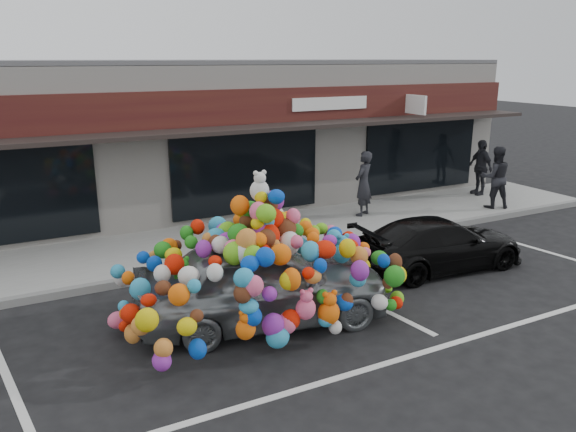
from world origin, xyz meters
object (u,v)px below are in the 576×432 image
pedestrian_a (363,184)px  pedestrian_c (480,167)px  toy_car (263,272)px  pedestrian_b (495,177)px  black_sedan (439,244)px

pedestrian_a → pedestrian_c: (4.73, 0.34, -0.02)m
toy_car → pedestrian_b: toy_car is taller
toy_car → pedestrian_b: (8.96, 3.31, 0.15)m
toy_car → black_sedan: bearing=-71.8°
pedestrian_b → pedestrian_c: bearing=-96.9°
black_sedan → pedestrian_c: pedestrian_c is taller
pedestrian_a → pedestrian_b: 4.00m
toy_car → pedestrian_c: (9.83, 4.73, 0.12)m
toy_car → pedestrian_a: (5.11, 4.39, 0.14)m
black_sedan → pedestrian_c: 6.86m
toy_car → pedestrian_b: 9.56m
toy_car → pedestrian_a: 6.74m
pedestrian_b → pedestrian_c: 1.66m
black_sedan → pedestrian_a: size_ratio=2.13×
pedestrian_c → black_sedan: bearing=-44.6°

